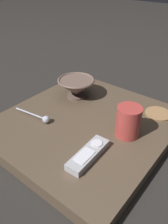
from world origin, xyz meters
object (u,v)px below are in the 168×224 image
cereal_bowl (76,87)px  drink_coaster (158,113)px  teaspoon (43,118)px  tv_remote_near (88,154)px  coffee_mug (128,121)px

cereal_bowl → drink_coaster: cereal_bowl is taller
teaspoon → tv_remote_near: size_ratio=0.98×
cereal_bowl → tv_remote_near: bearing=135.7°
coffee_mug → tv_remote_near: (0.03, 0.16, -0.04)m
cereal_bowl → teaspoon: cereal_bowl is taller
cereal_bowl → coffee_mug: size_ratio=1.47×
cereal_bowl → teaspoon: size_ratio=0.98×
teaspoon → drink_coaster: teaspoon is taller
cereal_bowl → drink_coaster: size_ratio=1.58×
coffee_mug → teaspoon: size_ratio=0.67×
cereal_bowl → teaspoon: bearing=96.4°
coffee_mug → drink_coaster: 0.18m
teaspoon → tv_remote_near: (-0.23, 0.04, -0.00)m
coffee_mug → tv_remote_near: coffee_mug is taller
coffee_mug → drink_coaster: coffee_mug is taller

